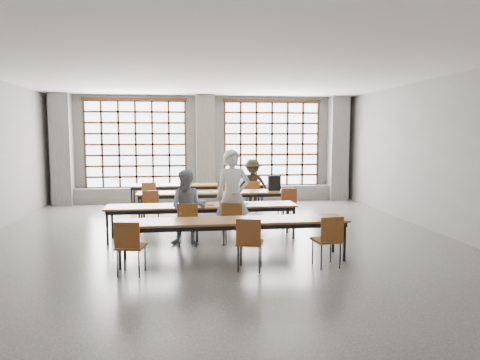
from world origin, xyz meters
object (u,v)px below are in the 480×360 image
(chair_mid_right, at_px, (288,201))
(desk_row_a, at_px, (198,186))
(student_female, at_px, (188,208))
(laptop_front, at_px, (229,201))
(phone, at_px, (211,205))
(backpack, at_px, (274,183))
(chair_mid_left, at_px, (151,204))
(desk_row_b, at_px, (215,194))
(student_back, at_px, (253,185))
(laptop_back, at_px, (241,181))
(chair_back_left, at_px, (149,194))
(chair_back_right, at_px, (253,192))
(chair_back_mid, at_px, (225,193))
(chair_near_right, at_px, (329,236))
(chair_near_left, at_px, (129,242))
(desk_row_d, at_px, (234,223))
(red_pouch, at_px, (131,243))
(plastic_bag, at_px, (227,179))
(chair_near_mid, at_px, (249,239))
(chair_front_left, at_px, (188,220))
(desk_row_c, at_px, (202,208))
(chair_mid_centre, at_px, (232,202))
(green_box, at_px, (200,202))
(mouse, at_px, (247,203))
(student_male, at_px, (233,197))
(chair_front_right, at_px, (233,219))

(chair_mid_right, bearing_deg, desk_row_a, 132.48)
(student_female, xyz_separation_m, laptop_front, (0.88, 0.60, 0.03))
(phone, bearing_deg, backpack, 50.89)
(chair_mid_left, xyz_separation_m, laptop_front, (1.77, -1.37, 0.25))
(desk_row_b, relative_size, phone, 30.77)
(student_back, distance_m, laptop_back, 0.66)
(desk_row_b, bearing_deg, chair_back_left, 147.46)
(chair_back_left, relative_size, chair_mid_left, 1.00)
(chair_back_left, xyz_separation_m, chair_back_right, (2.99, 0.00, 0.00))
(chair_back_right, height_order, laptop_front, laptop_front)
(desk_row_a, relative_size, chair_back_mid, 4.55)
(chair_near_right, xyz_separation_m, laptop_front, (-1.42, 2.41, 0.25))
(desk_row_b, height_order, student_female, student_female)
(chair_near_left, xyz_separation_m, laptop_front, (1.80, 2.40, 0.25))
(desk_row_d, relative_size, phone, 30.77)
(desk_row_d, bearing_deg, red_pouch, -162.07)
(desk_row_b, bearing_deg, plastic_bag, 74.40)
(student_female, distance_m, laptop_front, 1.07)
(chair_near_mid, xyz_separation_m, red_pouch, (-1.88, 0.08, -0.04))
(red_pouch, bearing_deg, chair_front_left, 60.43)
(chair_back_left, bearing_deg, desk_row_a, 24.27)
(desk_row_b, xyz_separation_m, chair_back_right, (1.20, 1.14, -0.13))
(laptop_back, xyz_separation_m, plastic_bag, (-0.43, -0.06, 0.08))
(desk_row_c, relative_size, chair_back_mid, 4.55)
(desk_row_c, bearing_deg, phone, -29.05)
(chair_mid_centre, distance_m, green_box, 1.64)
(desk_row_d, xyz_separation_m, chair_back_right, (1.12, 4.91, -0.13))
(chair_mid_left, bearing_deg, green_box, -50.61)
(chair_back_mid, height_order, chair_mid_right, same)
(laptop_back, height_order, green_box, laptop_back)
(desk_row_c, distance_m, student_female, 0.59)
(desk_row_b, distance_m, green_box, 2.07)
(desk_row_d, xyz_separation_m, chair_near_right, (1.51, -0.63, -0.13))
(desk_row_b, relative_size, desk_row_d, 1.00)
(student_female, height_order, green_box, student_female)
(chair_back_mid, bearing_deg, chair_mid_right, -51.32)
(chair_near_left, bearing_deg, green_box, 63.73)
(desk_row_c, height_order, mouse, mouse)
(chair_near_right, height_order, student_male, student_male)
(desk_row_a, bearing_deg, desk_row_b, -77.51)
(desk_row_d, xyz_separation_m, laptop_back, (0.86, 5.65, 0.13))
(student_female, height_order, mouse, student_female)
(chair_back_left, bearing_deg, backpack, -17.85)
(chair_near_left, xyz_separation_m, phone, (1.41, 2.20, 0.20))
(mouse, bearing_deg, chair_mid_left, 145.18)
(student_back, distance_m, laptop_front, 3.43)
(chair_front_right, xyz_separation_m, plastic_bag, (0.34, 4.54, 0.34))
(desk_row_d, distance_m, student_male, 1.22)
(chair_near_mid, xyz_separation_m, laptop_front, (-0.09, 2.40, 0.25))
(chair_near_mid, relative_size, plastic_bag, 3.08)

